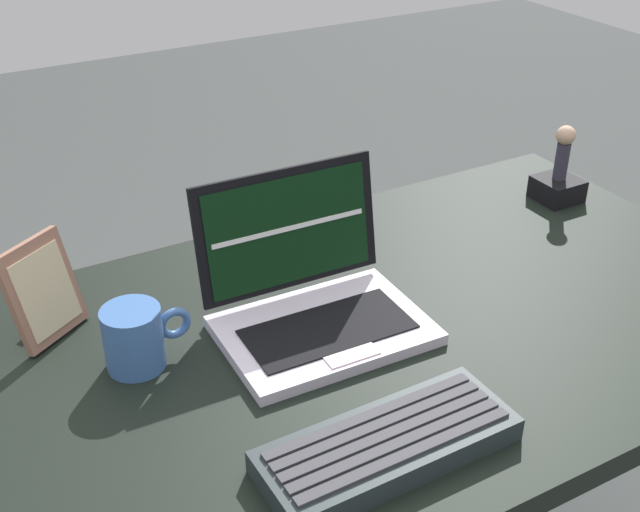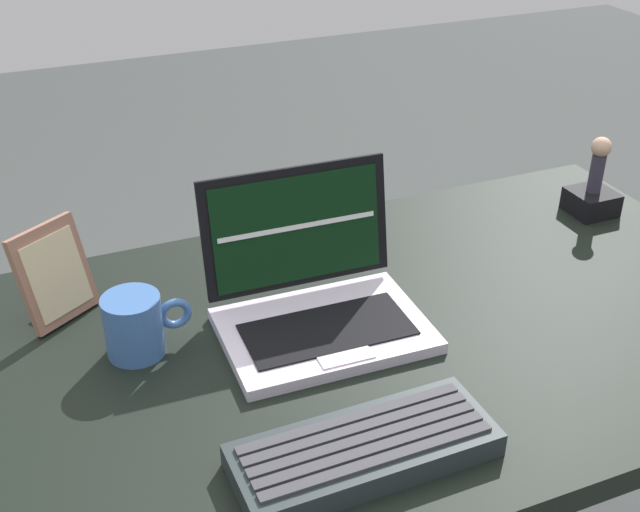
{
  "view_description": "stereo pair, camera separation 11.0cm",
  "coord_description": "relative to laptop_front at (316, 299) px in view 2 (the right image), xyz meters",
  "views": [
    {
      "loc": [
        -0.45,
        -0.82,
        1.44
      ],
      "look_at": [
        0.02,
        0.01,
        0.88
      ],
      "focal_mm": 45.69,
      "sensor_mm": 36.0,
      "label": 1
    },
    {
      "loc": [
        -0.35,
        -0.87,
        1.44
      ],
      "look_at": [
        0.02,
        0.01,
        0.88
      ],
      "focal_mm": 45.69,
      "sensor_mm": 36.0,
      "label": 2
    }
  ],
  "objects": [
    {
      "name": "laptop_front",
      "position": [
        0.0,
        0.0,
        0.0
      ],
      "size": [
        0.3,
        0.25,
        0.21
      ],
      "color": "silver",
      "rests_on": "desk"
    },
    {
      "name": "desk",
      "position": [
        -0.03,
        -0.05,
        -0.15
      ],
      "size": [
        1.5,
        0.74,
        0.75
      ],
      "color": "black",
      "rests_on": "ground"
    },
    {
      "name": "coffee_mug",
      "position": [
        -0.26,
        0.03,
        0.0
      ],
      "size": [
        0.12,
        0.08,
        0.09
      ],
      "color": "#3D66A8",
      "rests_on": "desk"
    },
    {
      "name": "external_keyboard",
      "position": [
        -0.05,
        -0.28,
        -0.03
      ],
      "size": [
        0.32,
        0.12,
        0.04
      ],
      "color": "#242D2E",
      "rests_on": "desk"
    },
    {
      "name": "photo_frame",
      "position": [
        -0.34,
        0.16,
        0.03
      ],
      "size": [
        0.12,
        0.1,
        0.15
      ],
      "color": "#93644F",
      "rests_on": "desk"
    },
    {
      "name": "figurine_stand",
      "position": [
        0.61,
        0.14,
        -0.02
      ],
      "size": [
        0.08,
        0.08,
        0.04
      ],
      "primitive_type": "cube",
      "color": "black",
      "rests_on": "desk"
    },
    {
      "name": "figurine",
      "position": [
        0.61,
        0.14,
        0.06
      ],
      "size": [
        0.04,
        0.04,
        0.11
      ],
      "color": "#2F2C3B",
      "rests_on": "figurine_stand"
    }
  ]
}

